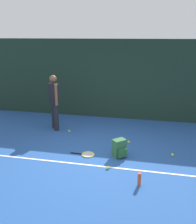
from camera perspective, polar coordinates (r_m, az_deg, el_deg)
name	(u,v)px	position (r m, az deg, el deg)	size (l,w,h in m)	color
ground_plane	(95,156)	(6.13, -0.78, -10.06)	(12.00, 12.00, 0.00)	#234C93
back_fence	(114,80)	(8.52, 3.64, 7.46)	(10.00, 0.10, 2.71)	#192D23
court_line	(90,165)	(5.73, -1.84, -12.19)	(9.00, 0.05, 0.00)	white
tennis_player	(54,99)	(7.56, -10.13, 2.92)	(0.42, 0.45, 1.70)	black
tennis_racket	(87,154)	(6.16, -2.60, -9.80)	(0.62, 0.33, 0.03)	black
backpack	(119,148)	(6.03, 4.98, -8.42)	(0.38, 0.38, 0.44)	#2D6038
tennis_ball_near_player	(172,155)	(6.36, 16.84, -9.47)	(0.07, 0.07, 0.07)	#CCE033
tennis_ball_by_fence	(108,168)	(5.56, 2.25, -12.79)	(0.07, 0.07, 0.07)	#CCE033
tennis_ball_mid_court	(69,131)	(7.56, -6.67, -4.39)	(0.07, 0.07, 0.07)	#CCE033
tennis_ball_far_left	(129,142)	(6.83, 7.10, -6.86)	(0.07, 0.07, 0.07)	#CCE033
water_bottle	(139,179)	(5.05, 9.55, -15.16)	(0.07, 0.07, 0.27)	#D84C26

